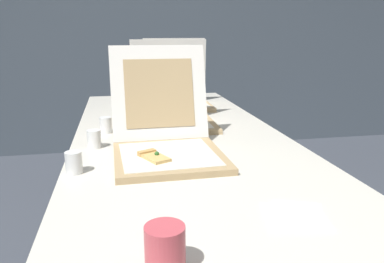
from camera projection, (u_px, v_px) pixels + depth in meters
wall_back at (141, 19)px, 3.72m from camera, size 10.00×0.10×2.60m
table at (180, 145)px, 1.68m from camera, size 0.90×2.26×0.75m
pizza_box_front at (167, 141)px, 1.38m from camera, size 0.39×0.50×0.39m
pizza_box_middle at (173, 113)px, 1.85m from camera, size 0.39×0.39×0.40m
pizza_box_back at (177, 97)px, 2.31m from camera, size 0.38×0.39×0.40m
cup_white_near_center at (94, 139)px, 1.48m from camera, size 0.05×0.05×0.07m
cup_white_mid at (106, 125)px, 1.70m from camera, size 0.05×0.05×0.07m
cup_white_near_left at (74, 163)px, 1.21m from camera, size 0.05×0.05×0.07m
cup_printed_front at (165, 250)px, 0.71m from camera, size 0.08×0.08×0.09m
napkin_pile at (296, 215)px, 0.94m from camera, size 0.18×0.18×0.01m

